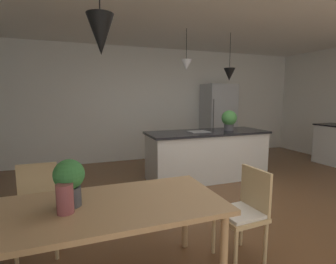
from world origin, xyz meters
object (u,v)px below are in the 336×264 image
Objects in this scene: chair_kitchen_end at (244,211)px; chair_far_left at (37,205)px; potted_plant_on_island at (229,119)px; vase_on_dining_table at (65,199)px; kitchen_island at (207,154)px; refrigerator at (218,121)px; potted_plant_on_table at (69,180)px; dining_table at (90,215)px.

chair_far_left is at bearing 156.41° from chair_kitchen_end.
vase_on_dining_table is at bearing -141.04° from potted_plant_on_island.
kitchen_island reaches higher than chair_far_left.
chair_far_left is 4.95m from refrigerator.
potted_plant_on_table is at bearing 177.57° from chair_kitchen_end.
refrigerator is 5.17× the size of potted_plant_on_table.
chair_far_left is at bearing -151.55° from kitchen_island.
potted_plant_on_table is (-2.38, -2.21, 0.47)m from kitchen_island.
refrigerator reaches higher than dining_table.
chair_kitchen_end is at bearing 0.13° from dining_table.
potted_plant_on_island is (2.72, 2.28, 0.45)m from dining_table.
chair_far_left is 0.93m from potted_plant_on_table.
dining_table is 0.96m from chair_far_left.
kitchen_island is (2.71, 1.47, -0.01)m from chair_far_left.
chair_far_left is 2.27× the size of potted_plant_on_island.
chair_far_left is 0.98m from vase_on_dining_table.
chair_far_left is 2.43× the size of potted_plant_on_table.
potted_plant_on_table is at bearing -66.40° from chair_far_left.
chair_kitchen_end is 1.60m from potted_plant_on_table.
refrigerator reaches higher than potted_plant_on_island.
chair_kitchen_end is 2.43× the size of potted_plant_on_table.
refrigerator is at bearing 62.16° from chair_kitchen_end.
vase_on_dining_table is at bearing -178.08° from chair_kitchen_end.
chair_far_left is 0.38× the size of kitchen_island.
chair_kitchen_end is (1.86, -0.81, 0.00)m from chair_far_left.
vase_on_dining_table is (-0.03, -0.12, -0.10)m from potted_plant_on_table.
chair_kitchen_end is 4.37m from refrigerator.
kitchen_island is at bearing -126.98° from refrigerator.
potted_plant_on_table reaches higher than chair_kitchen_end.
chair_kitchen_end is at bearing -117.84° from refrigerator.
vase_on_dining_table reaches higher than kitchen_island.
chair_far_left is 1.00× the size of chair_kitchen_end.
potted_plant_on_island is 1.07× the size of potted_plant_on_table.
refrigerator is at bearing 37.94° from chair_far_left.
chair_kitchen_end is 1.61m from vase_on_dining_table.
potted_plant_on_island is at bearing -114.38° from refrigerator.
refrigerator reaches higher than chair_kitchen_end.
potted_plant_on_table reaches higher than chair_far_left.
vase_on_dining_table is (0.29, -0.86, 0.36)m from chair_far_left.
potted_plant_on_island is at bearing 59.91° from chair_kitchen_end.
refrigerator reaches higher than kitchen_island.
refrigerator is at bearing 48.30° from dining_table.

